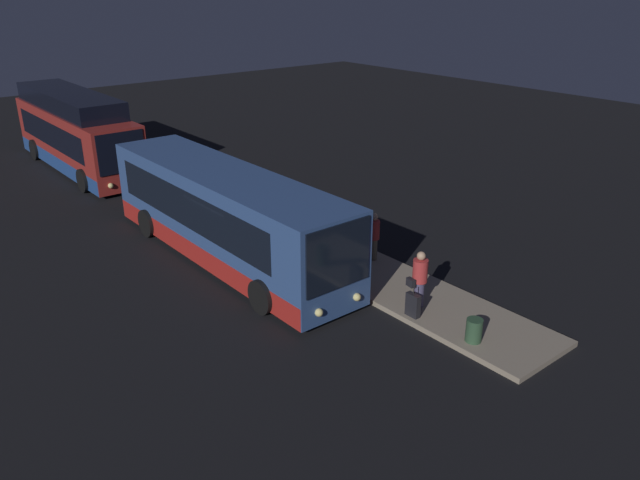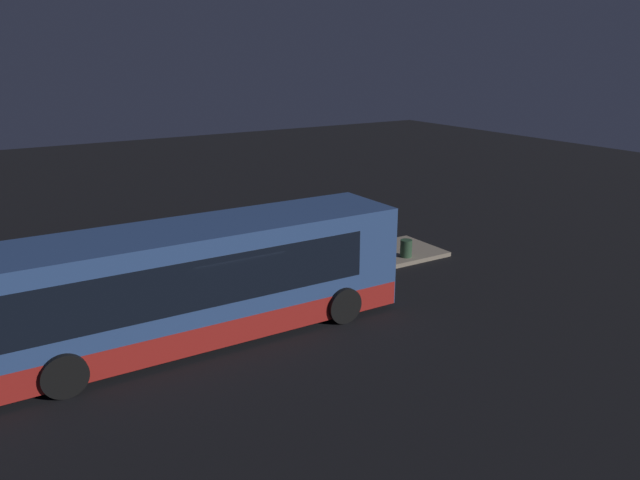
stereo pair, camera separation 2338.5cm
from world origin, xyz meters
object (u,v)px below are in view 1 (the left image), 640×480
object	(u,v)px
bus_lead	(225,216)
passenger_boarding	(419,278)
sign_post	(274,203)
passenger_waiting	(374,235)
suitcase	(413,305)
bus_second	(76,135)
trash_bin	(474,330)

from	to	relation	value
bus_lead	passenger_boarding	distance (m)	7.23
bus_lead	passenger_boarding	bearing A→B (deg)	18.92
passenger_boarding	sign_post	xyz separation A→B (m)	(-6.70, -0.38, 0.53)
passenger_boarding	passenger_waiting	world-z (taller)	passenger_boarding
passenger_boarding	suitcase	xyz separation A→B (m)	(0.32, -0.57, -0.57)
passenger_boarding	suitcase	bearing A→B (deg)	129.01
passenger_boarding	sign_post	world-z (taller)	sign_post
bus_lead	suitcase	world-z (taller)	bus_lead
bus_second	trash_bin	distance (m)	23.43
bus_lead	passenger_waiting	bearing A→B (deg)	45.07
passenger_boarding	trash_bin	xyz separation A→B (m)	(2.26, -0.30, -0.60)
sign_post	suitcase	bearing A→B (deg)	-1.56
passenger_waiting	sign_post	world-z (taller)	sign_post
bus_second	trash_bin	size ratio (longest dim) A/B	17.22
bus_second	trash_bin	world-z (taller)	bus_second
bus_second	suitcase	distance (m)	21.48
passenger_waiting	sign_post	size ratio (longest dim) A/B	0.75
bus_lead	passenger_waiting	xyz separation A→B (m)	(3.61, 3.61, -0.51)
suitcase	passenger_waiting	bearing A→B (deg)	152.48
passenger_boarding	sign_post	size ratio (longest dim) A/B	0.78
suitcase	trash_bin	bearing A→B (deg)	7.86
bus_lead	bus_second	bearing A→B (deg)	180.00
bus_lead	sign_post	size ratio (longest dim) A/B	5.31
bus_lead	passenger_boarding	world-z (taller)	bus_lead
bus_second	passenger_boarding	bearing A→B (deg)	6.34
bus_lead	passenger_boarding	xyz separation A→B (m)	(6.83, 2.34, -0.49)
trash_bin	sign_post	bearing A→B (deg)	-179.51
passenger_waiting	trash_bin	xyz separation A→B (m)	(5.48, -1.58, -0.57)
passenger_boarding	passenger_waiting	distance (m)	3.46
suitcase	sign_post	bearing A→B (deg)	178.44
bus_lead	trash_bin	size ratio (longest dim) A/B	18.26
passenger_waiting	trash_bin	bearing A→B (deg)	-84.74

